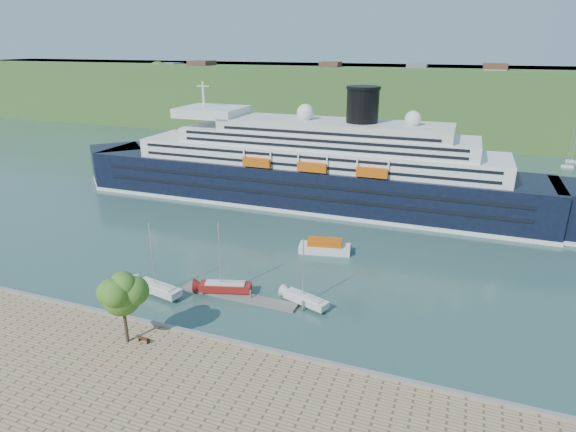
# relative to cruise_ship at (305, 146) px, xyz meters

# --- Properties ---
(ground) EXTENTS (400.00, 400.00, 0.00)m
(ground) POSITION_rel_cruise_ship_xyz_m (1.63, -52.18, -12.27)
(ground) COLOR #2A4B44
(ground) RESTS_ON ground
(far_hillside) EXTENTS (400.00, 50.00, 24.00)m
(far_hillside) POSITION_rel_cruise_ship_xyz_m (1.63, 92.82, -0.27)
(far_hillside) COLOR #3A6127
(far_hillside) RESTS_ON ground
(quay_coping) EXTENTS (220.00, 0.50, 0.30)m
(quay_coping) POSITION_rel_cruise_ship_xyz_m (1.63, -52.38, -11.12)
(quay_coping) COLOR slate
(quay_coping) RESTS_ON promenade
(cruise_ship) EXTENTS (109.34, 16.61, 24.53)m
(cruise_ship) POSITION_rel_cruise_ship_xyz_m (0.00, 0.00, 0.00)
(cruise_ship) COLOR black
(cruise_ship) RESTS_ON ground
(park_bench) EXTENTS (1.51, 0.78, 0.93)m
(park_bench) POSITION_rel_cruise_ship_xyz_m (0.17, -55.74, -10.80)
(park_bench) COLOR #4C2515
(park_bench) RESTS_ON promenade
(promenade_tree) EXTENTS (5.47, 5.47, 9.05)m
(promenade_tree) POSITION_rel_cruise_ship_xyz_m (-1.64, -56.26, -6.74)
(promenade_tree) COLOR #30621A
(promenade_tree) RESTS_ON promenade
(floating_pontoon) EXTENTS (16.56, 2.48, 0.37)m
(floating_pontoon) POSITION_rel_cruise_ship_xyz_m (4.76, -41.63, -12.08)
(floating_pontoon) COLOR gray
(floating_pontoon) RESTS_ON ground
(sailboat_white_near) EXTENTS (7.96, 3.61, 9.93)m
(sailboat_white_near) POSITION_rel_cruise_ship_xyz_m (-5.58, -44.84, -7.30)
(sailboat_white_near) COLOR silver
(sailboat_white_near) RESTS_ON ground
(sailboat_red) EXTENTS (7.98, 4.21, 9.94)m
(sailboat_red) POSITION_rel_cruise_ship_xyz_m (2.64, -41.21, -7.30)
(sailboat_red) COLOR maroon
(sailboat_red) RESTS_ON ground
(sailboat_white_far) EXTENTS (7.19, 4.09, 8.96)m
(sailboat_white_far) POSITION_rel_cruise_ship_xyz_m (13.89, -40.51, -7.79)
(sailboat_white_far) COLOR silver
(sailboat_white_far) RESTS_ON ground
(tender_launch) EXTENTS (8.72, 4.44, 2.30)m
(tender_launch) POSITION_rel_cruise_ship_xyz_m (11.38, -23.38, -11.12)
(tender_launch) COLOR #C6510B
(tender_launch) RESTS_ON ground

